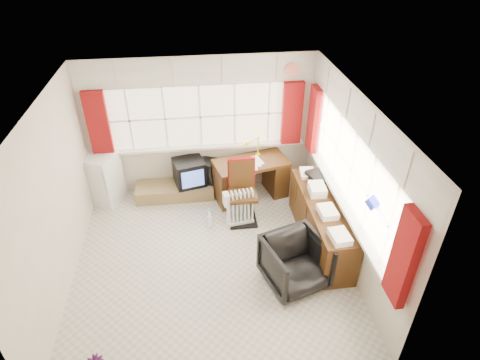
{
  "coord_description": "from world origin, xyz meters",
  "views": [
    {
      "loc": [
        -0.12,
        -4.41,
        4.38
      ],
      "look_at": [
        0.51,
        0.55,
        1.04
      ],
      "focal_mm": 30.0,
      "sensor_mm": 36.0,
      "label": 1
    }
  ],
  "objects_px": {
    "task_chair": "(242,188)",
    "crt_tv": "(189,172)",
    "radiator": "(240,211)",
    "desk_lamp": "(258,142)",
    "mini_fridge": "(102,178)",
    "credenza": "(321,222)",
    "desk": "(251,177)",
    "office_chair": "(295,263)",
    "tv_bench": "(175,190)"
  },
  "relations": [
    {
      "from": "office_chair",
      "to": "crt_tv",
      "type": "relative_size",
      "value": 1.31
    },
    {
      "from": "crt_tv",
      "to": "mini_fridge",
      "type": "bearing_deg",
      "value": 178.3
    },
    {
      "from": "radiator",
      "to": "crt_tv",
      "type": "distance_m",
      "value": 1.27
    },
    {
      "from": "desk_lamp",
      "to": "radiator",
      "type": "distance_m",
      "value": 1.31
    },
    {
      "from": "mini_fridge",
      "to": "tv_bench",
      "type": "bearing_deg",
      "value": -3.1
    },
    {
      "from": "tv_bench",
      "to": "radiator",
      "type": "bearing_deg",
      "value": -40.71
    },
    {
      "from": "mini_fridge",
      "to": "credenza",
      "type": "bearing_deg",
      "value": -24.22
    },
    {
      "from": "desk_lamp",
      "to": "tv_bench",
      "type": "xyz_separation_m",
      "value": [
        -1.54,
        -0.04,
        -0.89
      ]
    },
    {
      "from": "task_chair",
      "to": "radiator",
      "type": "height_order",
      "value": "task_chair"
    },
    {
      "from": "office_chair",
      "to": "credenza",
      "type": "relative_size",
      "value": 0.4
    },
    {
      "from": "task_chair",
      "to": "tv_bench",
      "type": "distance_m",
      "value": 1.44
    },
    {
      "from": "credenza",
      "to": "crt_tv",
      "type": "distance_m",
      "value": 2.52
    },
    {
      "from": "mini_fridge",
      "to": "desk_lamp",
      "type": "bearing_deg",
      "value": -0.61
    },
    {
      "from": "credenza",
      "to": "mini_fridge",
      "type": "relative_size",
      "value": 2.17
    },
    {
      "from": "desk_lamp",
      "to": "mini_fridge",
      "type": "xyz_separation_m",
      "value": [
        -2.79,
        0.03,
        -0.55
      ]
    },
    {
      "from": "crt_tv",
      "to": "mini_fridge",
      "type": "height_order",
      "value": "mini_fridge"
    },
    {
      "from": "task_chair",
      "to": "tv_bench",
      "type": "height_order",
      "value": "task_chair"
    },
    {
      "from": "desk_lamp",
      "to": "office_chair",
      "type": "xyz_separation_m",
      "value": [
        0.14,
        -2.34,
        -0.64
      ]
    },
    {
      "from": "desk_lamp",
      "to": "mini_fridge",
      "type": "bearing_deg",
      "value": 179.39
    },
    {
      "from": "mini_fridge",
      "to": "task_chair",
      "type": "bearing_deg",
      "value": -18.75
    },
    {
      "from": "radiator",
      "to": "credenza",
      "type": "height_order",
      "value": "credenza"
    },
    {
      "from": "task_chair",
      "to": "mini_fridge",
      "type": "distance_m",
      "value": 2.53
    },
    {
      "from": "task_chair",
      "to": "credenza",
      "type": "xyz_separation_m",
      "value": [
        1.13,
        -0.77,
        -0.19
      ]
    },
    {
      "from": "tv_bench",
      "to": "task_chair",
      "type": "bearing_deg",
      "value": -33.06
    },
    {
      "from": "task_chair",
      "to": "desk_lamp",
      "type": "bearing_deg",
      "value": 63.45
    },
    {
      "from": "tv_bench",
      "to": "crt_tv",
      "type": "height_order",
      "value": "crt_tv"
    },
    {
      "from": "desk",
      "to": "desk_lamp",
      "type": "bearing_deg",
      "value": 53.54
    },
    {
      "from": "desk",
      "to": "credenza",
      "type": "relative_size",
      "value": 0.7
    },
    {
      "from": "credenza",
      "to": "tv_bench",
      "type": "bearing_deg",
      "value": 146.3
    },
    {
      "from": "task_chair",
      "to": "tv_bench",
      "type": "relative_size",
      "value": 0.79
    },
    {
      "from": "task_chair",
      "to": "credenza",
      "type": "distance_m",
      "value": 1.39
    },
    {
      "from": "desk_lamp",
      "to": "tv_bench",
      "type": "relative_size",
      "value": 0.28
    },
    {
      "from": "credenza",
      "to": "tv_bench",
      "type": "relative_size",
      "value": 1.43
    },
    {
      "from": "desk",
      "to": "mini_fridge",
      "type": "height_order",
      "value": "mini_fridge"
    },
    {
      "from": "desk",
      "to": "crt_tv",
      "type": "distance_m",
      "value": 1.11
    },
    {
      "from": "office_chair",
      "to": "credenza",
      "type": "xyz_separation_m",
      "value": [
        0.6,
        0.78,
        0.02
      ]
    },
    {
      "from": "radiator",
      "to": "tv_bench",
      "type": "distance_m",
      "value": 1.44
    },
    {
      "from": "task_chair",
      "to": "radiator",
      "type": "relative_size",
      "value": 1.66
    },
    {
      "from": "task_chair",
      "to": "crt_tv",
      "type": "height_order",
      "value": "task_chair"
    },
    {
      "from": "radiator",
      "to": "desk_lamp",
      "type": "bearing_deg",
      "value": 65.38
    },
    {
      "from": "task_chair",
      "to": "crt_tv",
      "type": "distance_m",
      "value": 1.15
    },
    {
      "from": "radiator",
      "to": "tv_bench",
      "type": "relative_size",
      "value": 0.47
    },
    {
      "from": "credenza",
      "to": "task_chair",
      "type": "bearing_deg",
      "value": 145.65
    },
    {
      "from": "task_chair",
      "to": "office_chair",
      "type": "bearing_deg",
      "value": -71.01
    },
    {
      "from": "tv_bench",
      "to": "crt_tv",
      "type": "relative_size",
      "value": 2.26
    },
    {
      "from": "office_chair",
      "to": "tv_bench",
      "type": "relative_size",
      "value": 0.58
    },
    {
      "from": "task_chair",
      "to": "radiator",
      "type": "distance_m",
      "value": 0.37
    },
    {
      "from": "credenza",
      "to": "crt_tv",
      "type": "xyz_separation_m",
      "value": [
        -1.99,
        1.54,
        0.1
      ]
    },
    {
      "from": "credenza",
      "to": "mini_fridge",
      "type": "height_order",
      "value": "mini_fridge"
    },
    {
      "from": "desk",
      "to": "tv_bench",
      "type": "relative_size",
      "value": 1.0
    }
  ]
}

